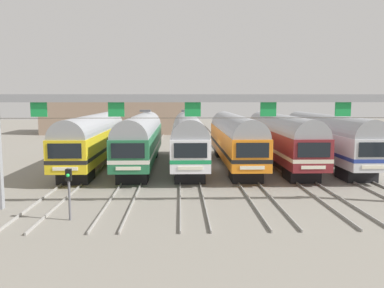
{
  "coord_description": "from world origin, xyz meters",
  "views": [
    {
      "loc": [
        -2.86,
        -35.45,
        6.28
      ],
      "look_at": [
        -1.71,
        1.47,
        1.9
      ],
      "focal_mm": 36.55,
      "sensor_mm": 36.0,
      "label": 1
    }
  ],
  "objects": [
    {
      "name": "ground_plane",
      "position": [
        0.0,
        0.0,
        0.0
      ],
      "size": [
        160.0,
        160.0,
        0.0
      ],
      "primitive_type": "plane",
      "color": "gray"
    },
    {
      "name": "track_bed",
      "position": [
        -0.0,
        17.0,
        0.07
      ],
      "size": [
        22.85,
        70.0,
        0.15
      ],
      "color": "gray",
      "rests_on": "ground"
    },
    {
      "name": "maintenance_building",
      "position": [
        -13.55,
        35.72,
        3.31
      ],
      "size": [
        26.16,
        10.0,
        6.62
      ],
      "primitive_type": "cube",
      "color": "gray",
      "rests_on": "ground"
    },
    {
      "name": "commuter_train_yellow",
      "position": [
        -10.67,
        -0.01,
        2.69
      ],
      "size": [
        2.88,
        18.06,
        4.77
      ],
      "color": "gold",
      "rests_on": "ground"
    },
    {
      "name": "commuter_train_silver",
      "position": [
        10.67,
        -0.01,
        2.69
      ],
      "size": [
        2.88,
        18.06,
        4.77
      ],
      "color": "silver",
      "rests_on": "ground"
    },
    {
      "name": "commuter_train_green",
      "position": [
        -6.4,
        -0.0,
        2.69
      ],
      "size": [
        2.88,
        18.06,
        5.05
      ],
      "color": "#236B42",
      "rests_on": "ground"
    },
    {
      "name": "catenary_gantry",
      "position": [
        0.0,
        -13.5,
        5.37
      ],
      "size": [
        26.59,
        0.44,
        6.97
      ],
      "color": "gray",
      "rests_on": "ground"
    },
    {
      "name": "commuter_train_orange",
      "position": [
        2.13,
        -0.01,
        2.69
      ],
      "size": [
        2.88,
        18.06,
        4.77
      ],
      "color": "orange",
      "rests_on": "ground"
    },
    {
      "name": "yard_signal_mast",
      "position": [
        -8.54,
        -15.73,
        1.91
      ],
      "size": [
        0.28,
        0.35,
        2.73
      ],
      "color": "#59595E",
      "rests_on": "ground"
    },
    {
      "name": "commuter_train_maroon",
      "position": [
        6.4,
        -0.01,
        2.69
      ],
      "size": [
        2.88,
        18.06,
        4.77
      ],
      "color": "maroon",
      "rests_on": "ground"
    },
    {
      "name": "commuter_train_white",
      "position": [
        -2.13,
        -0.0,
        2.69
      ],
      "size": [
        2.88,
        18.06,
        5.05
      ],
      "color": "white",
      "rests_on": "ground"
    }
  ]
}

